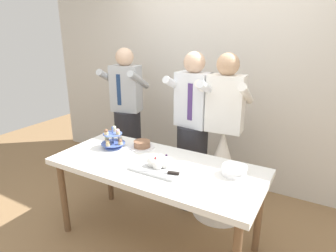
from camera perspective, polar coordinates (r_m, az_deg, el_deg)
ground_plane at (r=2.89m, az=-2.20°, el=-21.45°), size 8.00×8.00×0.00m
rear_wall at (r=3.54m, az=10.26°, el=11.67°), size 5.20×0.10×2.90m
dessert_table at (r=2.49m, az=-2.40°, el=-9.01°), size 1.80×0.80×0.78m
cupcake_stand at (r=2.81m, az=-10.75°, el=-2.67°), size 0.23×0.23×0.21m
main_cake_tray at (r=2.37m, az=-1.82°, el=-7.49°), size 0.43×0.31×0.13m
plate_stack at (r=2.33m, az=12.92°, el=-8.47°), size 0.20×0.20×0.08m
round_cake at (r=2.78m, az=-5.14°, el=-3.71°), size 0.24×0.24×0.07m
person_groom at (r=3.02m, az=4.81°, el=-3.03°), size 0.51×0.54×1.66m
person_bride at (r=2.98m, az=10.54°, el=-7.04°), size 0.56×0.56×1.66m
person_guest at (r=3.59m, az=-7.97°, el=0.35°), size 0.55×0.57×1.66m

